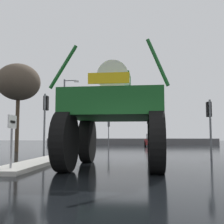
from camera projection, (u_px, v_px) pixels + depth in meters
name	position (u px, v px, depth m)	size (l,w,h in m)	color
ground_plane	(129.00, 150.00, 24.21)	(120.00, 120.00, 0.00)	black
median_island	(43.00, 161.00, 12.43)	(1.23, 8.51, 0.15)	#B2AFA8
lane_arrow_sign	(12.00, 131.00, 9.15)	(0.07, 0.60, 1.74)	#99999E
oversize_sprayer	(116.00, 115.00, 11.02)	(4.06, 5.88, 4.40)	black
sedan_ahead	(154.00, 141.00, 32.04)	(2.19, 4.25, 1.52)	maroon
traffic_signal_near_left	(46.00, 111.00, 16.06)	(0.24, 0.54, 3.65)	slate
traffic_signal_near_right	(209.00, 116.00, 15.33)	(0.24, 0.54, 3.21)	slate
traffic_signal_far_left	(109.00, 127.00, 35.84)	(0.24, 0.55, 3.39)	slate
traffic_signal_far_right	(148.00, 124.00, 35.47)	(0.24, 0.55, 3.75)	slate
streetlight_far_left	(65.00, 109.00, 30.26)	(1.70, 0.24, 7.50)	slate
bare_tree_left	(18.00, 82.00, 22.41)	(3.49, 3.49, 7.07)	#473828
roadside_barrier	(131.00, 142.00, 40.55)	(25.22, 0.24, 0.90)	#59595B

